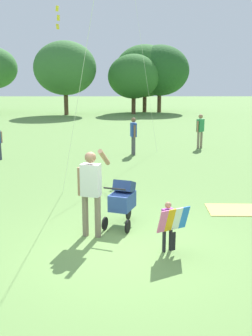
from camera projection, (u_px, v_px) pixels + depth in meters
name	position (u px, v px, depth m)	size (l,w,h in m)	color
ground_plane	(122.00, 248.00, 7.74)	(120.00, 120.00, 0.00)	#668E47
treeline_distant	(103.00, 71.00, 35.25)	(40.61, 7.66, 6.12)	brown
child_with_butterfly_kite	(167.00, 222.00, 7.46)	(0.63, 0.49, 0.97)	#232328
person_adult_flyer	(89.00, 186.00, 8.09)	(0.66, 0.54, 1.85)	#7F705B
stroller	(121.00, 199.00, 8.82)	(0.75, 1.12, 1.03)	black
person_red_shirt	(198.00, 128.00, 18.31)	(0.38, 0.38, 1.55)	#7F705B
person_couple_left	(132.00, 133.00, 16.76)	(0.27, 0.49, 1.56)	#4C4C51
picnic_blanket	(237.00, 210.00, 9.94)	(1.54, 0.94, 0.02)	gold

